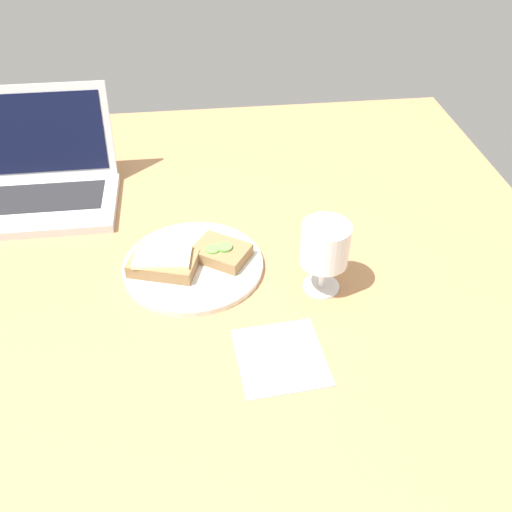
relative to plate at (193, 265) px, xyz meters
The scene contains 7 objects.
wooden_table 3.42cm from the plate, 63.66° to the right, with size 140.00×140.00×3.00cm, color #B27F51.
plate is the anchor object (origin of this frame).
sandwich_with_cheese 5.81cm from the plate, 168.46° to the right, with size 13.48×10.54×3.29cm.
sandwich_with_cucumber 5.69cm from the plate, 11.40° to the left, with size 12.15×11.47×2.85cm.
wine_glass 25.20cm from the plate, 19.74° to the right, with size 8.37×8.37×13.46cm.
laptop 41.26cm from the plate, 139.51° to the left, with size 31.67×25.15×21.56cm.
napkin 26.58cm from the plate, 61.39° to the right, with size 13.34×14.00×0.40cm, color white.
Camera 1 is at (0.67, -78.50, 71.53)cm, focal length 40.00 mm.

